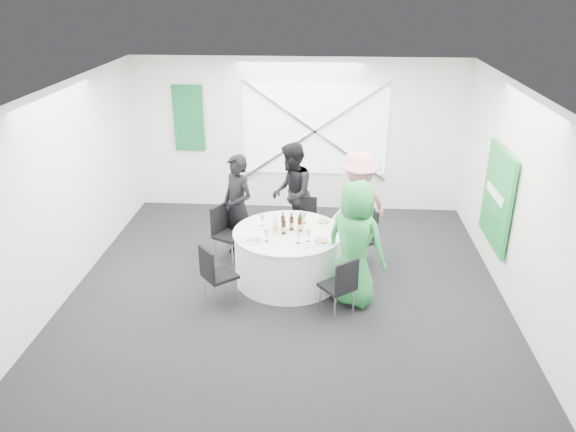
# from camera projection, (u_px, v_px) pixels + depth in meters

# --- Properties ---
(floor) EXTENTS (6.00, 6.00, 0.00)m
(floor) POSITION_uv_depth(u_px,v_px,m) (287.00, 286.00, 8.03)
(floor) COLOR black
(floor) RESTS_ON ground
(ceiling) EXTENTS (6.00, 6.00, 0.00)m
(ceiling) POSITION_uv_depth(u_px,v_px,m) (287.00, 89.00, 6.92)
(ceiling) COLOR white
(ceiling) RESTS_ON wall_back
(wall_back) EXTENTS (6.00, 0.00, 6.00)m
(wall_back) POSITION_uv_depth(u_px,v_px,m) (298.00, 135.00, 10.22)
(wall_back) COLOR white
(wall_back) RESTS_ON floor
(wall_front) EXTENTS (6.00, 0.00, 6.00)m
(wall_front) POSITION_uv_depth(u_px,v_px,m) (262.00, 322.00, 4.73)
(wall_front) COLOR white
(wall_front) RESTS_ON floor
(wall_left) EXTENTS (0.00, 6.00, 6.00)m
(wall_left) POSITION_uv_depth(u_px,v_px,m) (68.00, 189.00, 7.66)
(wall_left) COLOR white
(wall_left) RESTS_ON floor
(wall_right) EXTENTS (0.00, 6.00, 6.00)m
(wall_right) POSITION_uv_depth(u_px,v_px,m) (517.00, 200.00, 7.29)
(wall_right) COLOR white
(wall_right) RESTS_ON floor
(window_panel) EXTENTS (2.60, 0.03, 1.60)m
(window_panel) POSITION_uv_depth(u_px,v_px,m) (315.00, 131.00, 10.13)
(window_panel) COLOR white
(window_panel) RESTS_ON wall_back
(window_brace_a) EXTENTS (2.63, 0.05, 1.84)m
(window_brace_a) POSITION_uv_depth(u_px,v_px,m) (315.00, 131.00, 10.09)
(window_brace_a) COLOR silver
(window_brace_a) RESTS_ON window_panel
(window_brace_b) EXTENTS (2.63, 0.05, 1.84)m
(window_brace_b) POSITION_uv_depth(u_px,v_px,m) (315.00, 131.00, 10.09)
(window_brace_b) COLOR silver
(window_brace_b) RESTS_ON window_panel
(green_banner) EXTENTS (0.55, 0.04, 1.20)m
(green_banner) POSITION_uv_depth(u_px,v_px,m) (188.00, 118.00, 10.18)
(green_banner) COLOR #136031
(green_banner) RESTS_ON wall_back
(green_sign) EXTENTS (0.05, 1.20, 1.40)m
(green_sign) POSITION_uv_depth(u_px,v_px,m) (497.00, 197.00, 7.92)
(green_sign) COLOR #188633
(green_sign) RESTS_ON wall_right
(banquet_table) EXTENTS (1.56, 1.56, 0.76)m
(banquet_table) POSITION_uv_depth(u_px,v_px,m) (288.00, 256.00, 8.06)
(banquet_table) COLOR silver
(banquet_table) RESTS_ON floor
(chair_back) EXTENTS (0.45, 0.46, 0.85)m
(chair_back) POSITION_uv_depth(u_px,v_px,m) (304.00, 220.00, 8.95)
(chair_back) COLOR black
(chair_back) RESTS_ON floor
(chair_back_left) EXTENTS (0.55, 0.55, 0.89)m
(chair_back_left) POSITION_uv_depth(u_px,v_px,m) (225.00, 229.00, 8.56)
(chair_back_left) COLOR black
(chair_back_left) RESTS_ON floor
(chair_back_right) EXTENTS (0.56, 0.56, 0.93)m
(chair_back_right) POSITION_uv_depth(u_px,v_px,m) (363.00, 233.00, 8.37)
(chair_back_right) COLOR black
(chair_back_right) RESTS_ON floor
(chair_front_right) EXTENTS (0.53, 0.54, 0.84)m
(chair_front_right) POSITION_uv_depth(u_px,v_px,m) (341.00, 283.00, 7.12)
(chair_front_right) COLOR black
(chair_front_right) RESTS_ON floor
(chair_front_left) EXTENTS (0.55, 0.55, 0.86)m
(chair_front_left) POSITION_uv_depth(u_px,v_px,m) (215.00, 272.00, 7.38)
(chair_front_left) COLOR black
(chair_front_left) RESTS_ON floor
(person_man_back_left) EXTENTS (0.71, 0.69, 1.64)m
(person_man_back_left) POSITION_uv_depth(u_px,v_px,m) (238.00, 207.00, 8.61)
(person_man_back_left) COLOR black
(person_man_back_left) RESTS_ON floor
(person_man_back) EXTENTS (0.47, 0.83, 1.68)m
(person_man_back) POSITION_uv_depth(u_px,v_px,m) (292.00, 194.00, 9.04)
(person_man_back) COLOR black
(person_man_back) RESTS_ON floor
(person_woman_pink) EXTENTS (1.19, 1.08, 1.72)m
(person_woman_pink) POSITION_uv_depth(u_px,v_px,m) (358.00, 206.00, 8.52)
(person_woman_pink) COLOR pink
(person_woman_pink) RESTS_ON floor
(person_woman_green) EXTENTS (1.00, 0.90, 1.72)m
(person_woman_green) POSITION_uv_depth(u_px,v_px,m) (355.00, 244.00, 7.32)
(person_woman_green) COLOR green
(person_woman_green) RESTS_ON floor
(plate_back) EXTENTS (0.28, 0.28, 0.01)m
(plate_back) POSITION_uv_depth(u_px,v_px,m) (288.00, 215.00, 8.45)
(plate_back) COLOR white
(plate_back) RESTS_ON banquet_table
(plate_back_left) EXTENTS (0.26, 0.26, 0.01)m
(plate_back_left) POSITION_uv_depth(u_px,v_px,m) (257.00, 222.00, 8.19)
(plate_back_left) COLOR white
(plate_back_left) RESTS_ON banquet_table
(plate_back_right) EXTENTS (0.26, 0.26, 0.04)m
(plate_back_right) POSITION_uv_depth(u_px,v_px,m) (324.00, 222.00, 8.18)
(plate_back_right) COLOR white
(plate_back_right) RESTS_ON banquet_table
(plate_front_right) EXTENTS (0.29, 0.29, 0.04)m
(plate_front_right) POSITION_uv_depth(u_px,v_px,m) (321.00, 241.00, 7.59)
(plate_front_right) COLOR white
(plate_front_right) RESTS_ON banquet_table
(plate_front_left) EXTENTS (0.26, 0.26, 0.01)m
(plate_front_left) POSITION_uv_depth(u_px,v_px,m) (249.00, 240.00, 7.65)
(plate_front_left) COLOR white
(plate_front_left) RESTS_ON banquet_table
(napkin) EXTENTS (0.20, 0.15, 0.05)m
(napkin) POSITION_uv_depth(u_px,v_px,m) (253.00, 237.00, 7.64)
(napkin) COLOR silver
(napkin) RESTS_ON plate_front_left
(beer_bottle_a) EXTENTS (0.06, 0.06, 0.28)m
(beer_bottle_a) POSITION_uv_depth(u_px,v_px,m) (283.00, 223.00, 7.91)
(beer_bottle_a) COLOR #37180A
(beer_bottle_a) RESTS_ON banquet_table
(beer_bottle_b) EXTENTS (0.06, 0.06, 0.26)m
(beer_bottle_b) POSITION_uv_depth(u_px,v_px,m) (292.00, 224.00, 7.93)
(beer_bottle_b) COLOR #37180A
(beer_bottle_b) RESTS_ON banquet_table
(beer_bottle_c) EXTENTS (0.06, 0.06, 0.27)m
(beer_bottle_c) POSITION_uv_depth(u_px,v_px,m) (300.00, 225.00, 7.87)
(beer_bottle_c) COLOR #37180A
(beer_bottle_c) RESTS_ON banquet_table
(beer_bottle_d) EXTENTS (0.06, 0.06, 0.25)m
(beer_bottle_d) POSITION_uv_depth(u_px,v_px,m) (284.00, 228.00, 7.81)
(beer_bottle_d) COLOR #37180A
(beer_bottle_d) RESTS_ON banquet_table
(green_water_bottle) EXTENTS (0.08, 0.08, 0.30)m
(green_water_bottle) POSITION_uv_depth(u_px,v_px,m) (301.00, 223.00, 7.91)
(green_water_bottle) COLOR green
(green_water_bottle) RESTS_ON banquet_table
(clear_water_bottle) EXTENTS (0.08, 0.08, 0.30)m
(clear_water_bottle) POSITION_uv_depth(u_px,v_px,m) (275.00, 226.00, 7.80)
(clear_water_bottle) COLOR white
(clear_water_bottle) RESTS_ON banquet_table
(wine_glass_a) EXTENTS (0.07, 0.07, 0.17)m
(wine_glass_a) POSITION_uv_depth(u_px,v_px,m) (298.00, 235.00, 7.52)
(wine_glass_a) COLOR white
(wine_glass_a) RESTS_ON banquet_table
(wine_glass_b) EXTENTS (0.07, 0.07, 0.17)m
(wine_glass_b) POSITION_uv_depth(u_px,v_px,m) (309.00, 233.00, 7.57)
(wine_glass_b) COLOR white
(wine_glass_b) RESTS_ON banquet_table
(wine_glass_c) EXTENTS (0.07, 0.07, 0.17)m
(wine_glass_c) POSITION_uv_depth(u_px,v_px,m) (262.00, 218.00, 8.05)
(wine_glass_c) COLOR white
(wine_glass_c) RESTS_ON banquet_table
(wine_glass_d) EXTENTS (0.07, 0.07, 0.17)m
(wine_glass_d) POSITION_uv_depth(u_px,v_px,m) (305.00, 215.00, 8.13)
(wine_glass_d) COLOR white
(wine_glass_d) RESTS_ON banquet_table
(wine_glass_e) EXTENTS (0.07, 0.07, 0.17)m
(wine_glass_e) POSITION_uv_depth(u_px,v_px,m) (266.00, 233.00, 7.58)
(wine_glass_e) COLOR white
(wine_glass_e) RESTS_ON banquet_table
(fork_a) EXTENTS (0.11, 0.12, 0.01)m
(fork_a) POSITION_uv_depth(u_px,v_px,m) (249.00, 238.00, 7.72)
(fork_a) COLOR silver
(fork_a) RESTS_ON banquet_table
(knife_a) EXTENTS (0.11, 0.12, 0.01)m
(knife_a) POSITION_uv_depth(u_px,v_px,m) (263.00, 246.00, 7.48)
(knife_a) COLOR silver
(knife_a) RESTS_ON banquet_table
(fork_b) EXTENTS (0.09, 0.14, 0.01)m
(fork_b) POSITION_uv_depth(u_px,v_px,m) (264.00, 218.00, 8.33)
(fork_b) COLOR silver
(fork_b) RESTS_ON banquet_table
(knife_b) EXTENTS (0.08, 0.14, 0.01)m
(knife_b) POSITION_uv_depth(u_px,v_px,m) (248.00, 228.00, 8.01)
(knife_b) COLOR silver
(knife_b) RESTS_ON banquet_table
(fork_c) EXTENTS (0.09, 0.14, 0.01)m
(fork_c) POSITION_uv_depth(u_px,v_px,m) (328.00, 229.00, 7.99)
(fork_c) COLOR silver
(fork_c) RESTS_ON banquet_table
(knife_c) EXTENTS (0.08, 0.14, 0.01)m
(knife_c) POSITION_uv_depth(u_px,v_px,m) (319.00, 221.00, 8.23)
(knife_c) COLOR silver
(knife_c) RESTS_ON banquet_table
(fork_d) EXTENTS (0.12, 0.12, 0.01)m
(fork_d) POSITION_uv_depth(u_px,v_px,m) (305.00, 248.00, 7.43)
(fork_d) COLOR silver
(fork_d) RESTS_ON banquet_table
(knife_d) EXTENTS (0.11, 0.12, 0.01)m
(knife_d) POSITION_uv_depth(u_px,v_px,m) (325.00, 240.00, 7.67)
(knife_d) COLOR silver
(knife_d) RESTS_ON banquet_table
(fork_e) EXTENTS (0.15, 0.03, 0.01)m
(fork_e) POSITION_uv_depth(u_px,v_px,m) (299.00, 216.00, 8.42)
(fork_e) COLOR silver
(fork_e) RESTS_ON banquet_table
(knife_e) EXTENTS (0.15, 0.03, 0.01)m
(knife_e) POSITION_uv_depth(u_px,v_px,m) (283.00, 215.00, 8.43)
(knife_e) COLOR silver
(knife_e) RESTS_ON banquet_table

